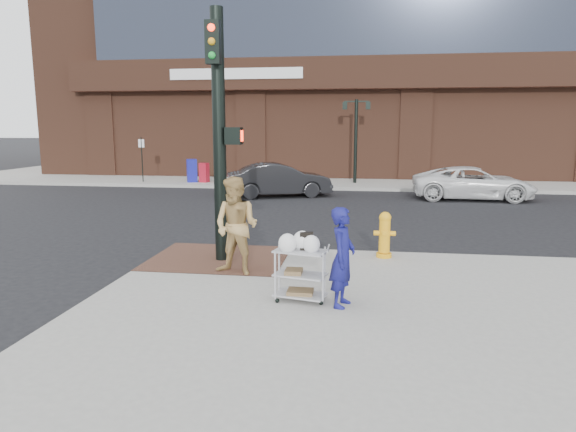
% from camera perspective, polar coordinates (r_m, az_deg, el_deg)
% --- Properties ---
extents(ground, '(220.00, 220.00, 0.00)m').
position_cam_1_polar(ground, '(9.98, -5.76, -6.93)').
color(ground, black).
rests_on(ground, ground).
extents(sidewalk_far, '(65.00, 36.00, 0.15)m').
position_cam_1_polar(sidewalk_far, '(42.58, 22.12, 5.44)').
color(sidewalk_far, gray).
rests_on(sidewalk_far, ground).
extents(brick_curb_ramp, '(2.80, 2.40, 0.01)m').
position_cam_1_polar(brick_curb_ramp, '(10.93, -7.70, -4.63)').
color(brick_curb_ramp, '#4A2C23').
rests_on(brick_curb_ramp, sidewalk_near).
extents(lamp_post, '(1.32, 0.22, 4.00)m').
position_cam_1_polar(lamp_post, '(25.26, 7.55, 9.26)').
color(lamp_post, black).
rests_on(lamp_post, sidewalk_far).
extents(parking_sign, '(0.05, 0.05, 2.20)m').
position_cam_1_polar(parking_sign, '(26.62, -15.91, 6.05)').
color(parking_sign, black).
rests_on(parking_sign, sidewalk_far).
extents(traffic_signal_pole, '(0.61, 0.51, 5.00)m').
position_cam_1_polar(traffic_signal_pole, '(10.42, -7.58, 9.54)').
color(traffic_signal_pole, black).
rests_on(traffic_signal_pole, sidewalk_near).
extents(woman_blue, '(0.49, 0.63, 1.54)m').
position_cam_1_polar(woman_blue, '(7.88, 6.09, -4.57)').
color(woman_blue, navy).
rests_on(woman_blue, sidewalk_near).
extents(pedestrian_tan, '(1.05, 0.92, 1.83)m').
position_cam_1_polar(pedestrian_tan, '(9.55, -5.75, -1.12)').
color(pedestrian_tan, tan).
rests_on(pedestrian_tan, sidewalk_near).
extents(sedan_dark, '(4.49, 2.82, 1.40)m').
position_cam_1_polar(sedan_dark, '(21.25, -0.98, 4.03)').
color(sedan_dark, black).
rests_on(sedan_dark, ground).
extents(minivan_white, '(4.74, 2.26, 1.31)m').
position_cam_1_polar(minivan_white, '(21.71, 19.89, 3.45)').
color(minivan_white, white).
rests_on(minivan_white, ground).
extents(utility_cart, '(0.88, 0.61, 1.11)m').
position_cam_1_polar(utility_cart, '(8.15, 1.39, -6.00)').
color(utility_cart, '#A9AAAE').
rests_on(utility_cart, sidewalk_near).
extents(fire_hydrant, '(0.46, 0.32, 0.97)m').
position_cam_1_polar(fire_hydrant, '(11.00, 10.68, -1.99)').
color(fire_hydrant, '#F1A414').
rests_on(fire_hydrant, sidewalk_near).
extents(newsbox_red, '(0.47, 0.44, 0.95)m').
position_cam_1_polar(newsbox_red, '(25.74, -9.30, 4.78)').
color(newsbox_red, '#A31223').
rests_on(newsbox_red, sidewalk_far).
extents(newsbox_yellow, '(0.56, 0.54, 1.04)m').
position_cam_1_polar(newsbox_yellow, '(26.32, -10.66, 4.95)').
color(newsbox_yellow, '#C78816').
rests_on(newsbox_yellow, sidewalk_far).
extents(newsbox_blue, '(0.61, 0.59, 1.13)m').
position_cam_1_polar(newsbox_blue, '(25.91, -10.63, 4.97)').
color(newsbox_blue, '#161994').
rests_on(newsbox_blue, sidewalk_far).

